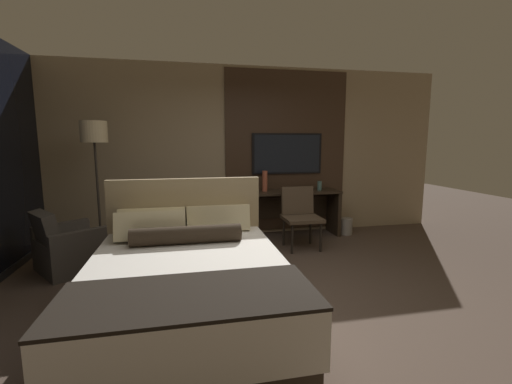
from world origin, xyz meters
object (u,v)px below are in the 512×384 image
(desk, at_px, (290,205))
(waste_bin, at_px, (346,226))
(bed, at_px, (188,285))
(desk_chair, at_px, (300,212))
(book, at_px, (304,190))
(armchair_by_window, at_px, (69,249))
(vase_short, at_px, (319,186))
(floor_lamp, at_px, (95,143))
(tv, at_px, (287,154))
(vase_tall, at_px, (265,181))

(desk, height_order, waste_bin, desk)
(bed, height_order, desk, bed)
(desk_chair, xyz_separation_m, book, (0.26, 0.56, 0.24))
(desk, xyz_separation_m, armchair_by_window, (-3.14, -0.97, -0.25))
(armchair_by_window, distance_m, vase_short, 3.78)
(bed, bearing_deg, floor_lamp, 119.07)
(bed, bearing_deg, vase_short, 48.18)
(tv, relative_size, floor_lamp, 0.66)
(book, bearing_deg, armchair_by_window, -165.14)
(floor_lamp, height_order, waste_bin, floor_lamp)
(floor_lamp, bearing_deg, tv, 13.67)
(floor_lamp, xyz_separation_m, waste_bin, (3.83, 0.34, -1.41))
(bed, height_order, desk_chair, bed)
(bed, distance_m, vase_short, 3.36)
(bed, distance_m, armchair_by_window, 2.12)
(armchair_by_window, bearing_deg, book, -110.90)
(bed, distance_m, book, 3.17)
(desk, bearing_deg, waste_bin, -8.52)
(waste_bin, bearing_deg, desk_chair, -153.75)
(desk_chair, xyz_separation_m, armchair_by_window, (-3.09, -0.33, -0.27))
(desk, height_order, desk_chair, desk_chair)
(tv, height_order, vase_tall, tv)
(floor_lamp, bearing_deg, vase_tall, 11.34)
(bed, xyz_separation_m, armchair_by_window, (-1.41, 1.58, -0.09))
(vase_tall, xyz_separation_m, book, (0.64, -0.08, -0.15))
(bed, relative_size, desk_chair, 2.36)
(floor_lamp, relative_size, vase_tall, 5.50)
(book, bearing_deg, vase_tall, 172.76)
(armchair_by_window, bearing_deg, bed, -174.04)
(armchair_by_window, height_order, book, book)
(desk, relative_size, vase_tall, 4.79)
(vase_tall, bearing_deg, bed, -116.84)
(bed, relative_size, book, 8.26)
(tv, bearing_deg, waste_bin, -20.61)
(vase_tall, relative_size, waste_bin, 1.20)
(tv, bearing_deg, vase_tall, -154.33)
(vase_short, bearing_deg, vase_tall, 175.26)
(bed, distance_m, tv, 3.42)
(desk, xyz_separation_m, vase_tall, (-0.44, 0.00, 0.42))
(vase_tall, bearing_deg, tv, 25.67)
(desk, bearing_deg, floor_lamp, -170.45)
(floor_lamp, bearing_deg, waste_bin, 5.09)
(desk_chair, height_order, armchair_by_window, desk_chair)
(desk, distance_m, waste_bin, 1.03)
(armchair_by_window, xyz_separation_m, waste_bin, (4.10, 0.82, -0.13))
(desk, xyz_separation_m, tv, (0.00, 0.22, 0.86))
(vase_short, relative_size, book, 0.59)
(desk_chair, xyz_separation_m, waste_bin, (1.01, 0.50, -0.40))
(desk, distance_m, vase_tall, 0.61)
(desk, relative_size, waste_bin, 5.73)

